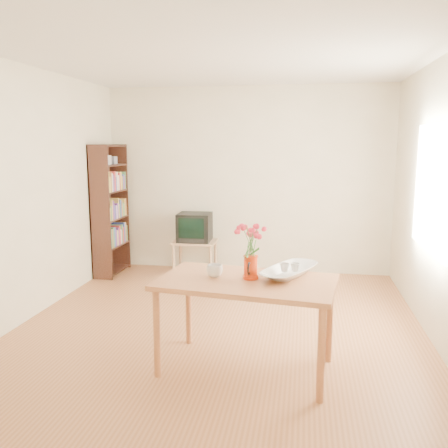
% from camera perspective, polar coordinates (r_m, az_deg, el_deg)
% --- Properties ---
extents(room, '(4.50, 4.50, 4.50)m').
position_cam_1_polar(room, '(4.50, -0.26, 3.15)').
color(room, brown).
rests_on(room, ground).
extents(table, '(1.47, 0.97, 0.75)m').
position_cam_1_polar(table, '(3.80, 2.72, -7.92)').
color(table, '#A25E37').
rests_on(table, ground).
extents(tv_stand, '(0.60, 0.45, 0.46)m').
position_cam_1_polar(tv_stand, '(6.70, -3.53, -2.64)').
color(tv_stand, tan).
rests_on(tv_stand, ground).
extents(bookshelf, '(0.28, 0.70, 1.80)m').
position_cam_1_polar(bookshelf, '(6.77, -13.50, 1.13)').
color(bookshelf, black).
rests_on(bookshelf, ground).
extents(pitcher, '(0.13, 0.20, 0.19)m').
position_cam_1_polar(pitcher, '(3.78, 3.22, -5.30)').
color(pitcher, red).
rests_on(pitcher, table).
extents(flowers, '(0.22, 0.22, 0.30)m').
position_cam_1_polar(flowers, '(3.73, 3.25, -1.66)').
color(flowers, '#F23957').
rests_on(flowers, pitcher).
extents(mug, '(0.14, 0.14, 0.10)m').
position_cam_1_polar(mug, '(3.83, -1.12, -5.66)').
color(mug, white).
rests_on(mug, table).
extents(bowl, '(0.59, 0.59, 0.41)m').
position_cam_1_polar(bowl, '(3.87, 7.94, -3.23)').
color(bowl, white).
rests_on(bowl, table).
extents(teacup_a, '(0.08, 0.08, 0.06)m').
position_cam_1_polar(teacup_a, '(3.88, 7.33, -3.84)').
color(teacup_a, white).
rests_on(teacup_a, bowl).
extents(teacup_b, '(0.07, 0.07, 0.06)m').
position_cam_1_polar(teacup_b, '(3.90, 8.60, -3.82)').
color(teacup_b, white).
rests_on(teacup_b, bowl).
extents(television, '(0.46, 0.44, 0.39)m').
position_cam_1_polar(television, '(6.66, -3.53, -0.31)').
color(television, black).
rests_on(television, tv_stand).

